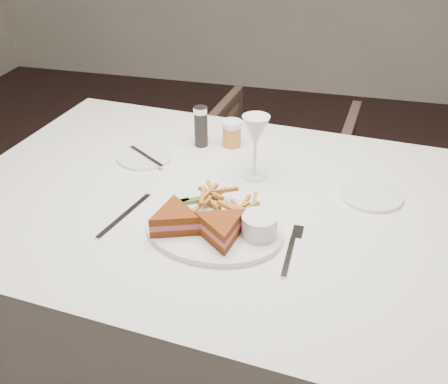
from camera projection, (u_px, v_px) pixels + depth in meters
ground at (220, 325)px, 1.89m from camera, size 5.00×5.00×0.00m
table at (228, 305)px, 1.46m from camera, size 1.48×1.06×0.75m
chair_far at (278, 166)px, 2.28m from camera, size 0.67×0.64×0.64m
table_setting at (225, 196)px, 1.20m from camera, size 0.79×0.68×0.18m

